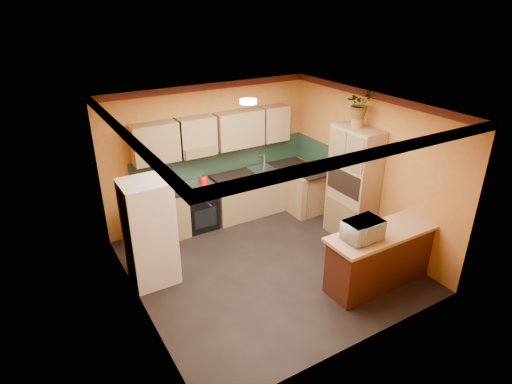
{
  "coord_description": "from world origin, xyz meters",
  "views": [
    {
      "loc": [
        -3.23,
        -5.07,
        4.16
      ],
      "look_at": [
        0.05,
        0.45,
        1.18
      ],
      "focal_mm": 30.0,
      "sensor_mm": 36.0,
      "label": 1
    }
  ],
  "objects_px": {
    "base_cabinets_back": "(228,199)",
    "microwave": "(363,230)",
    "pantry": "(353,185)",
    "breakfast_bar": "(381,258)",
    "stove": "(199,206)",
    "fridge": "(149,233)"
  },
  "relations": [
    {
      "from": "breakfast_bar",
      "to": "pantry",
      "type": "bearing_deg",
      "value": 66.9
    },
    {
      "from": "base_cabinets_back",
      "to": "stove",
      "type": "bearing_deg",
      "value": -180.0
    },
    {
      "from": "microwave",
      "to": "pantry",
      "type": "bearing_deg",
      "value": 50.84
    },
    {
      "from": "stove",
      "to": "pantry",
      "type": "bearing_deg",
      "value": -37.38
    },
    {
      "from": "stove",
      "to": "pantry",
      "type": "xyz_separation_m",
      "value": [
        2.27,
        -1.74,
        0.59
      ]
    },
    {
      "from": "stove",
      "to": "breakfast_bar",
      "type": "distance_m",
      "value": 3.52
    },
    {
      "from": "microwave",
      "to": "base_cabinets_back",
      "type": "bearing_deg",
      "value": 99.87
    },
    {
      "from": "stove",
      "to": "fridge",
      "type": "xyz_separation_m",
      "value": [
        -1.33,
        -1.18,
        0.39
      ]
    },
    {
      "from": "fridge",
      "to": "breakfast_bar",
      "type": "distance_m",
      "value": 3.6
    },
    {
      "from": "base_cabinets_back",
      "to": "microwave",
      "type": "relative_size",
      "value": 6.61
    },
    {
      "from": "stove",
      "to": "microwave",
      "type": "xyz_separation_m",
      "value": [
        1.23,
        -3.08,
        0.63
      ]
    },
    {
      "from": "pantry",
      "to": "breakfast_bar",
      "type": "relative_size",
      "value": 1.17
    },
    {
      "from": "base_cabinets_back",
      "to": "pantry",
      "type": "bearing_deg",
      "value": -46.49
    },
    {
      "from": "stove",
      "to": "microwave",
      "type": "relative_size",
      "value": 1.65
    },
    {
      "from": "fridge",
      "to": "breakfast_bar",
      "type": "xyz_separation_m",
      "value": [
        3.03,
        -1.9,
        -0.41
      ]
    },
    {
      "from": "stove",
      "to": "fridge",
      "type": "height_order",
      "value": "fridge"
    },
    {
      "from": "breakfast_bar",
      "to": "microwave",
      "type": "xyz_separation_m",
      "value": [
        -0.47,
        0.0,
        0.64
      ]
    },
    {
      "from": "pantry",
      "to": "microwave",
      "type": "relative_size",
      "value": 3.8
    },
    {
      "from": "base_cabinets_back",
      "to": "fridge",
      "type": "xyz_separation_m",
      "value": [
        -1.95,
        -1.18,
        0.41
      ]
    },
    {
      "from": "stove",
      "to": "microwave",
      "type": "bearing_deg",
      "value": -68.15
    },
    {
      "from": "pantry",
      "to": "base_cabinets_back",
      "type": "bearing_deg",
      "value": 133.51
    },
    {
      "from": "base_cabinets_back",
      "to": "pantry",
      "type": "xyz_separation_m",
      "value": [
        1.65,
        -1.74,
        0.61
      ]
    }
  ]
}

